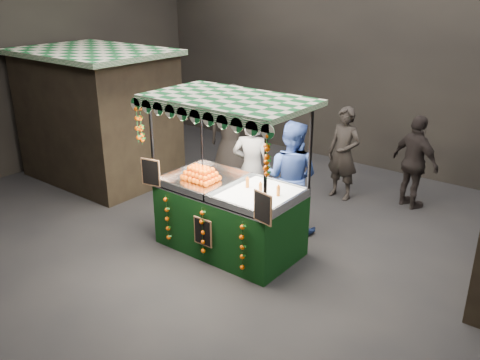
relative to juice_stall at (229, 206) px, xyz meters
The scene contains 9 objects.
ground 0.83m from the juice_stall, 26.35° to the right, with size 12.00×12.00×0.00m, color black.
market_hall 2.68m from the juice_stall, 26.35° to the right, with size 12.10×10.10×5.05m.
neighbour_stall_left 4.18m from the juice_stall, 168.46° to the left, with size 3.00×2.20×2.60m.
juice_stall is the anchor object (origin of this frame).
vendor_grey 1.16m from the juice_stall, 109.13° to the left, with size 0.78×0.66×1.83m.
vendor_blue 1.20m from the juice_stall, 72.35° to the left, with size 1.01×0.86×1.84m.
shopper_0 2.90m from the juice_stall, 81.99° to the left, with size 0.67×0.47×1.73m.
shopper_2 3.62m from the juice_stall, 63.81° to the left, with size 1.07×0.77×1.69m.
shopper_4 3.21m from the juice_stall, 128.22° to the left, with size 1.08×0.87×1.92m.
Camera 1 is at (3.99, -5.13, 3.84)m, focal length 38.00 mm.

